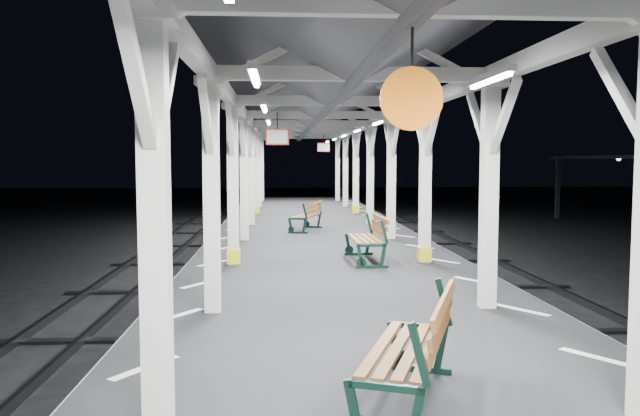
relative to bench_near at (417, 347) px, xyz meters
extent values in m
plane|color=black|center=(-0.17, 5.57, -1.53)|extent=(120.00, 120.00, 0.00)
cube|color=black|center=(-0.17, 5.57, -1.03)|extent=(6.00, 50.00, 1.00)
cube|color=silver|center=(-2.62, 5.57, -0.53)|extent=(1.00, 48.00, 0.01)
cube|color=silver|center=(2.28, 5.57, -0.53)|extent=(1.00, 48.00, 0.01)
cube|color=#2D2D33|center=(-5.72, 5.57, -1.45)|extent=(0.08, 60.00, 0.16)
cube|color=#2D2D33|center=(-4.62, 5.57, -1.45)|extent=(0.08, 60.00, 0.16)
cube|color=black|center=(-5.17, 5.57, -1.50)|extent=(2.20, 0.22, 0.06)
cube|color=#2D2D33|center=(4.28, 5.57, -1.45)|extent=(0.08, 60.00, 0.16)
cube|color=#2D2D33|center=(5.38, 5.57, -1.45)|extent=(0.08, 60.00, 0.16)
cube|color=black|center=(4.83, 5.57, -1.50)|extent=(2.20, 0.22, 0.06)
cube|color=silver|center=(-2.17, -0.43, 1.07)|extent=(0.22, 0.22, 3.20)
cube|color=silver|center=(-2.17, -0.43, 2.73)|extent=(0.40, 0.40, 0.12)
cube|color=silver|center=(-2.17, 0.12, 2.22)|extent=(0.10, 0.99, 0.99)
cube|color=silver|center=(-2.17, -0.98, 2.22)|extent=(0.10, 0.99, 0.99)
cube|color=silver|center=(-2.17, 3.57, 1.07)|extent=(0.22, 0.22, 3.20)
cube|color=silver|center=(-2.17, 3.57, 2.73)|extent=(0.40, 0.40, 0.12)
cube|color=silver|center=(-2.17, 4.12, 2.22)|extent=(0.10, 0.99, 0.99)
cube|color=silver|center=(-2.17, 3.02, 2.22)|extent=(0.10, 0.99, 0.99)
cube|color=silver|center=(-2.17, 7.57, 1.07)|extent=(0.22, 0.22, 3.20)
cube|color=silver|center=(-2.17, 7.57, 2.73)|extent=(0.40, 0.40, 0.12)
cube|color=yellow|center=(-2.17, 7.57, -0.35)|extent=(0.26, 0.26, 0.30)
cube|color=silver|center=(-2.17, 8.12, 2.22)|extent=(0.10, 0.99, 0.99)
cube|color=silver|center=(-2.17, 7.02, 2.22)|extent=(0.10, 0.99, 0.99)
cube|color=silver|center=(-2.17, 11.57, 1.07)|extent=(0.22, 0.22, 3.20)
cube|color=silver|center=(-2.17, 11.57, 2.73)|extent=(0.40, 0.40, 0.12)
cube|color=silver|center=(-2.17, 12.12, 2.22)|extent=(0.10, 0.99, 0.99)
cube|color=silver|center=(-2.17, 11.02, 2.22)|extent=(0.10, 0.99, 0.99)
cube|color=silver|center=(-2.17, 15.57, 1.07)|extent=(0.22, 0.22, 3.20)
cube|color=silver|center=(-2.17, 15.57, 2.73)|extent=(0.40, 0.40, 0.12)
cube|color=silver|center=(-2.17, 16.12, 2.22)|extent=(0.10, 0.99, 0.99)
cube|color=silver|center=(-2.17, 15.02, 2.22)|extent=(0.10, 0.99, 0.99)
cube|color=silver|center=(-2.17, 19.57, 1.07)|extent=(0.22, 0.22, 3.20)
cube|color=silver|center=(-2.17, 19.57, 2.73)|extent=(0.40, 0.40, 0.12)
cube|color=yellow|center=(-2.17, 19.57, -0.35)|extent=(0.26, 0.26, 0.30)
cube|color=silver|center=(-2.17, 20.12, 2.22)|extent=(0.10, 0.99, 0.99)
cube|color=silver|center=(-2.17, 19.02, 2.22)|extent=(0.10, 0.99, 0.99)
cube|color=silver|center=(-2.17, 23.57, 1.07)|extent=(0.22, 0.22, 3.20)
cube|color=silver|center=(-2.17, 23.57, 2.73)|extent=(0.40, 0.40, 0.12)
cube|color=silver|center=(-2.17, 24.12, 2.22)|extent=(0.10, 0.99, 0.99)
cube|color=silver|center=(-2.17, 23.02, 2.22)|extent=(0.10, 0.99, 0.99)
cube|color=silver|center=(-2.17, 27.57, 1.07)|extent=(0.22, 0.22, 3.20)
cube|color=silver|center=(-2.17, 27.57, 2.73)|extent=(0.40, 0.40, 0.12)
cube|color=silver|center=(-2.17, 28.12, 2.22)|extent=(0.10, 0.99, 0.99)
cube|color=silver|center=(-2.17, 27.02, 2.22)|extent=(0.10, 0.99, 0.99)
cube|color=silver|center=(1.83, 0.12, 2.22)|extent=(0.10, 0.99, 0.99)
cube|color=silver|center=(1.83, 3.57, 1.07)|extent=(0.22, 0.22, 3.20)
cube|color=silver|center=(1.83, 3.57, 2.73)|extent=(0.40, 0.40, 0.12)
cube|color=silver|center=(1.83, 4.12, 2.22)|extent=(0.10, 0.99, 0.99)
cube|color=silver|center=(1.83, 3.02, 2.22)|extent=(0.10, 0.99, 0.99)
cube|color=silver|center=(1.83, 7.57, 1.07)|extent=(0.22, 0.22, 3.20)
cube|color=silver|center=(1.83, 7.57, 2.73)|extent=(0.40, 0.40, 0.12)
cube|color=yellow|center=(1.83, 7.57, -0.35)|extent=(0.26, 0.26, 0.30)
cube|color=silver|center=(1.83, 8.12, 2.22)|extent=(0.10, 0.99, 0.99)
cube|color=silver|center=(1.83, 7.02, 2.22)|extent=(0.10, 0.99, 0.99)
cube|color=silver|center=(1.83, 11.57, 1.07)|extent=(0.22, 0.22, 3.20)
cube|color=silver|center=(1.83, 11.57, 2.73)|extent=(0.40, 0.40, 0.12)
cube|color=silver|center=(1.83, 12.12, 2.22)|extent=(0.10, 0.99, 0.99)
cube|color=silver|center=(1.83, 11.02, 2.22)|extent=(0.10, 0.99, 0.99)
cube|color=silver|center=(1.83, 15.57, 1.07)|extent=(0.22, 0.22, 3.20)
cube|color=silver|center=(1.83, 15.57, 2.73)|extent=(0.40, 0.40, 0.12)
cube|color=silver|center=(1.83, 16.12, 2.22)|extent=(0.10, 0.99, 0.99)
cube|color=silver|center=(1.83, 15.02, 2.22)|extent=(0.10, 0.99, 0.99)
cube|color=silver|center=(1.83, 19.57, 1.07)|extent=(0.22, 0.22, 3.20)
cube|color=silver|center=(1.83, 19.57, 2.73)|extent=(0.40, 0.40, 0.12)
cube|color=yellow|center=(1.83, 19.57, -0.35)|extent=(0.26, 0.26, 0.30)
cube|color=silver|center=(1.83, 20.12, 2.22)|extent=(0.10, 0.99, 0.99)
cube|color=silver|center=(1.83, 19.02, 2.22)|extent=(0.10, 0.99, 0.99)
cube|color=silver|center=(1.83, 23.57, 1.07)|extent=(0.22, 0.22, 3.20)
cube|color=silver|center=(1.83, 23.57, 2.73)|extent=(0.40, 0.40, 0.12)
cube|color=silver|center=(1.83, 24.12, 2.22)|extent=(0.10, 0.99, 0.99)
cube|color=silver|center=(1.83, 23.02, 2.22)|extent=(0.10, 0.99, 0.99)
cube|color=silver|center=(1.83, 27.57, 1.07)|extent=(0.22, 0.22, 3.20)
cube|color=silver|center=(1.83, 27.57, 2.73)|extent=(0.40, 0.40, 0.12)
cube|color=silver|center=(1.83, 28.12, 2.22)|extent=(0.10, 0.99, 0.99)
cube|color=silver|center=(1.83, 27.02, 2.22)|extent=(0.10, 0.99, 0.99)
cube|color=silver|center=(-2.17, 5.57, 2.85)|extent=(0.18, 48.00, 0.24)
cube|color=silver|center=(1.83, 5.57, 2.85)|extent=(0.18, 48.00, 0.24)
cube|color=silver|center=(-0.17, -0.43, 2.85)|extent=(4.20, 0.14, 0.20)
cube|color=silver|center=(-0.17, 3.57, 2.85)|extent=(4.20, 0.14, 0.20)
cube|color=silver|center=(-0.17, 7.57, 2.85)|extent=(4.20, 0.14, 0.20)
cube|color=silver|center=(-0.17, 11.57, 2.85)|extent=(4.20, 0.14, 0.20)
cube|color=silver|center=(-0.17, 15.57, 2.85)|extent=(4.20, 0.14, 0.20)
cube|color=silver|center=(-0.17, 19.57, 2.85)|extent=(4.20, 0.14, 0.20)
cube|color=silver|center=(-0.17, 23.57, 2.85)|extent=(4.20, 0.14, 0.20)
cube|color=silver|center=(-0.17, 27.57, 2.85)|extent=(4.20, 0.14, 0.20)
cube|color=silver|center=(-0.17, 5.57, 3.77)|extent=(0.16, 48.00, 0.20)
cube|color=#4A4D52|center=(-1.47, 5.57, 3.39)|extent=(2.80, 49.00, 1.45)
cube|color=#4A4D52|center=(1.13, 5.57, 3.39)|extent=(2.80, 49.00, 1.45)
cube|color=silver|center=(-1.47, 1.57, 2.57)|extent=(0.10, 1.35, 0.08)
cube|color=white|center=(-1.47, 1.57, 2.52)|extent=(0.05, 1.25, 0.05)
cube|color=silver|center=(-1.47, 5.57, 2.57)|extent=(0.10, 1.35, 0.08)
cube|color=white|center=(-1.47, 5.57, 2.52)|extent=(0.05, 1.25, 0.05)
cube|color=silver|center=(-1.47, 9.57, 2.57)|extent=(0.10, 1.35, 0.08)
cube|color=white|center=(-1.47, 9.57, 2.52)|extent=(0.05, 1.25, 0.05)
cube|color=silver|center=(-1.47, 13.57, 2.57)|extent=(0.10, 1.35, 0.08)
cube|color=white|center=(-1.47, 13.57, 2.52)|extent=(0.05, 1.25, 0.05)
cube|color=silver|center=(-1.47, 17.57, 2.57)|extent=(0.10, 1.35, 0.08)
cube|color=white|center=(-1.47, 17.57, 2.52)|extent=(0.05, 1.25, 0.05)
cube|color=silver|center=(-1.47, 21.57, 2.57)|extent=(0.10, 1.35, 0.08)
cube|color=white|center=(-1.47, 21.57, 2.52)|extent=(0.05, 1.25, 0.05)
cube|color=silver|center=(-1.47, 25.57, 2.57)|extent=(0.10, 1.35, 0.08)
cube|color=white|center=(-1.47, 25.57, 2.52)|extent=(0.05, 1.25, 0.05)
cube|color=silver|center=(1.13, 1.57, 2.57)|extent=(0.10, 1.35, 0.08)
cube|color=white|center=(1.13, 1.57, 2.52)|extent=(0.05, 1.25, 0.05)
cube|color=silver|center=(1.13, 5.57, 2.57)|extent=(0.10, 1.35, 0.08)
cube|color=white|center=(1.13, 5.57, 2.52)|extent=(0.05, 1.25, 0.05)
cube|color=silver|center=(1.13, 9.57, 2.57)|extent=(0.10, 1.35, 0.08)
cube|color=white|center=(1.13, 9.57, 2.52)|extent=(0.05, 1.25, 0.05)
cube|color=silver|center=(1.13, 13.57, 2.57)|extent=(0.10, 1.35, 0.08)
cube|color=white|center=(1.13, 13.57, 2.52)|extent=(0.05, 1.25, 0.05)
cube|color=silver|center=(1.13, 17.57, 2.57)|extent=(0.10, 1.35, 0.08)
cube|color=white|center=(1.13, 17.57, 2.52)|extent=(0.05, 1.25, 0.05)
cube|color=silver|center=(1.13, 21.57, 2.57)|extent=(0.10, 1.35, 0.08)
cube|color=white|center=(1.13, 21.57, 2.52)|extent=(0.05, 1.25, 0.05)
cube|color=silver|center=(1.13, 25.57, 2.57)|extent=(0.10, 1.35, 0.08)
cube|color=white|center=(1.13, 25.57, 2.52)|extent=(0.05, 1.25, 0.05)
cylinder|color=black|center=(-0.17, -0.43, 2.52)|extent=(0.02, 0.02, 0.30)
cylinder|color=orange|center=(-0.17, -0.43, 2.12)|extent=(0.50, 0.04, 0.50)
cylinder|color=black|center=(-1.25, 8.22, 2.49)|extent=(0.02, 0.02, 0.36)
cube|color=red|center=(-1.25, 8.22, 2.13)|extent=(0.50, 0.03, 0.35)
cube|color=white|center=(-1.25, 8.22, 2.13)|extent=(0.44, 0.04, 0.29)
cylinder|color=black|center=(0.53, 19.48, 2.49)|extent=(0.02, 0.02, 0.36)
cube|color=red|center=(0.53, 19.48, 2.13)|extent=(0.50, 0.03, 0.35)
cube|color=white|center=(0.53, 19.48, 2.13)|extent=(0.44, 0.05, 0.29)
cube|color=black|center=(13.83, 27.57, 0.12)|extent=(0.20, 0.20, 3.30)
sphere|color=silver|center=(13.83, 21.57, 1.69)|extent=(0.20, 0.20, 0.20)
sphere|color=silver|center=(13.83, 27.57, 1.69)|extent=(0.20, 0.20, 0.20)
cube|color=black|center=(-0.64, -0.71, -0.28)|extent=(0.18, 0.11, 0.51)
cube|color=black|center=(-0.18, -0.88, 0.21)|extent=(0.19, 0.12, 0.49)
cube|color=black|center=(0.21, 0.87, -0.50)|extent=(0.65, 0.30, 0.07)
cube|color=black|center=(-0.02, 0.96, -0.28)|extent=(0.18, 0.11, 0.51)
cube|color=black|center=(0.42, 0.79, -0.28)|extent=(0.16, 0.11, 0.52)
cube|color=black|center=(0.44, 0.78, 0.21)|extent=(0.19, 0.12, 0.49)
cube|color=brown|center=(-0.31, 0.12, -0.03)|extent=(0.69, 1.62, 0.04)
cube|color=brown|center=(-0.17, 0.06, -0.03)|extent=(0.69, 1.62, 0.04)
cube|color=brown|center=(-0.04, 0.01, -0.03)|extent=(0.69, 1.62, 0.04)
cube|color=brown|center=(0.10, -0.04, -0.03)|extent=(0.69, 1.62, 0.04)
cube|color=brown|center=(0.17, -0.06, 0.12)|extent=(0.64, 1.60, 0.11)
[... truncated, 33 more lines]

